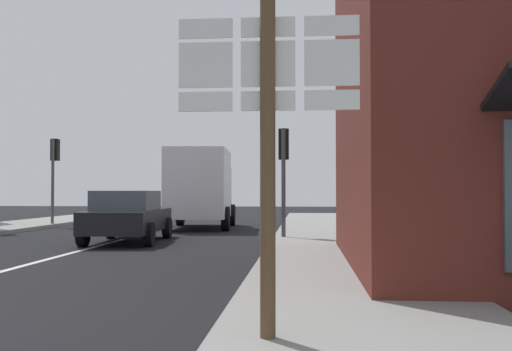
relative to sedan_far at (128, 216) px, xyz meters
name	(u,v)px	position (x,y,z in m)	size (l,w,h in m)	color
ground_plane	(99,246)	(-0.43, -1.12, -0.76)	(80.00, 80.00, 0.00)	black
sidewalk_right	(334,254)	(5.68, -3.12, -0.69)	(3.12, 44.00, 0.14)	gray
lane_centre_stripe	(26,265)	(-0.43, -5.12, -0.75)	(0.16, 12.00, 0.01)	silver
sedan_far	(128,216)	(0.00, 0.00, 0.00)	(2.18, 4.30, 1.47)	black
delivery_truck	(201,186)	(0.96, 6.25, 0.89)	(2.74, 5.12, 3.05)	silver
route_sign_post	(268,131)	(4.68, -10.77, 1.24)	(1.66, 0.14, 3.20)	brown
traffic_light_far_left	(54,162)	(-5.28, 6.82, 1.93)	(0.30, 0.49, 3.63)	#47474C
traffic_light_near_right	(284,158)	(4.42, 0.75, 1.67)	(0.30, 0.49, 3.29)	#47474C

